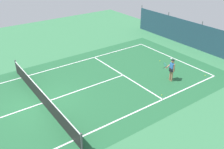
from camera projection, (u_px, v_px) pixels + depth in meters
name	position (u px, v px, depth m)	size (l,w,h in m)	color
ground_plane	(43.00, 103.00, 15.54)	(36.00, 36.00, 0.00)	#387A4C
court_surface	(43.00, 103.00, 15.54)	(11.02, 26.60, 0.01)	#236038
tennis_net	(41.00, 96.00, 15.30)	(10.12, 0.10, 1.10)	black
back_fence	(202.00, 42.00, 23.40)	(16.30, 0.98, 2.70)	#1E3D4C
tennis_player	(172.00, 69.00, 17.67)	(0.80, 0.69, 1.64)	#9E7051
tennis_ball_near_player	(162.00, 95.00, 16.32)	(0.07, 0.07, 0.07)	#CCDB33
tennis_ball_midcourt	(160.00, 61.00, 21.09)	(0.07, 0.07, 0.07)	#CCDB33
tennis_ball_by_sideline	(205.00, 75.00, 18.75)	(0.07, 0.07, 0.07)	#CCDB33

